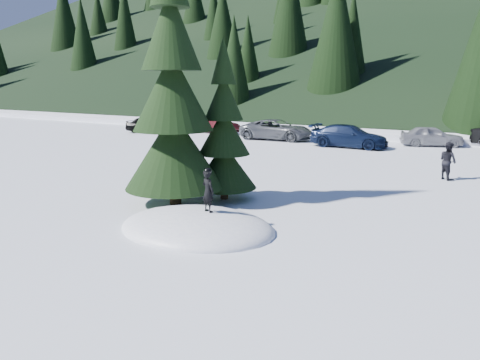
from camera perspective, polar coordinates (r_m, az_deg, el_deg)
The scene contains 12 objects.
ground at distance 12.88m, azimuth -5.26°, elevation -5.97°, with size 200.00×200.00×0.00m, color white.
snow_mound at distance 12.88m, azimuth -5.26°, elevation -5.97°, with size 4.48×3.52×0.96m, color white.
forest_hillside at distance 64.81m, azimuth 25.91°, elevation 18.39°, with size 200.00×60.00×25.00m, color black, non-canonical shape.
spruce_tall at distance 15.05m, azimuth -8.21°, elevation 9.42°, with size 3.20×3.20×8.60m.
spruce_short at distance 15.68m, azimuth -1.98°, elevation 5.17°, with size 2.20×2.20×5.37m.
child_skier at distance 12.63m, azimuth -3.91°, elevation -1.37°, with size 0.42×0.27×1.14m, color black.
adult_0 at distance 20.87m, azimuth 24.00°, elevation 2.15°, with size 0.75×0.58×1.54m, color black.
car_0 at distance 37.29m, azimuth -10.96°, elevation 6.64°, with size 1.51×3.75×1.28m, color black.
car_1 at distance 36.44m, azimuth -2.88°, elevation 6.71°, with size 1.34×3.83×1.26m, color #34090D.
car_2 at distance 32.40m, azimuth 4.50°, elevation 6.14°, with size 2.30×4.99×1.39m, color #52555A.
car_3 at distance 29.31m, azimuth 13.13°, elevation 5.24°, with size 1.91×4.71×1.37m, color #0E1833.
car_4 at distance 31.39m, azimuth 22.32°, elevation 4.98°, with size 1.49×3.70×1.26m, color gray.
Camera 1 is at (7.34, -9.82, 3.95)m, focal length 35.00 mm.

